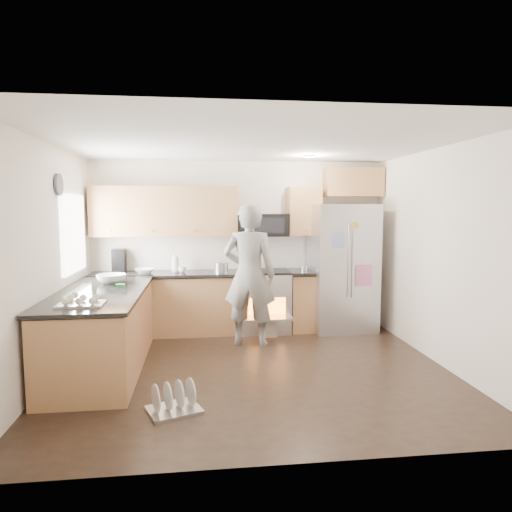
{
  "coord_description": "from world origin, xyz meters",
  "views": [
    {
      "loc": [
        -0.59,
        -5.12,
        1.88
      ],
      "look_at": [
        0.09,
        0.5,
        1.28
      ],
      "focal_mm": 32.0,
      "sensor_mm": 36.0,
      "label": 1
    }
  ],
  "objects": [
    {
      "name": "ground",
      "position": [
        0.0,
        0.0,
        0.0
      ],
      "size": [
        4.5,
        4.5,
        0.0
      ],
      "primitive_type": "plane",
      "color": "black",
      "rests_on": "ground"
    },
    {
      "name": "room_shell",
      "position": [
        -0.04,
        0.02,
        1.67
      ],
      "size": [
        4.54,
        4.04,
        2.62
      ],
      "color": "white",
      "rests_on": "ground"
    },
    {
      "name": "back_cabinet_run",
      "position": [
        -0.59,
        1.75,
        0.96
      ],
      "size": [
        4.45,
        0.64,
        2.5
      ],
      "color": "#A76842",
      "rests_on": "ground"
    },
    {
      "name": "peninsula",
      "position": [
        -1.75,
        0.25,
        0.47
      ],
      "size": [
        0.96,
        2.36,
        1.04
      ],
      "color": "#A76842",
      "rests_on": "ground"
    },
    {
      "name": "stove_range",
      "position": [
        0.35,
        1.69,
        0.68
      ],
      "size": [
        0.76,
        0.97,
        1.79
      ],
      "color": "#B7B7BC",
      "rests_on": "ground"
    },
    {
      "name": "refrigerator",
      "position": [
        1.56,
        1.61,
        0.97
      ],
      "size": [
        0.98,
        0.78,
        1.94
      ],
      "rotation": [
        0.0,
        0.0,
        0.04
      ],
      "color": "#B7B7BC",
      "rests_on": "ground"
    },
    {
      "name": "person",
      "position": [
        0.06,
        0.98,
        0.97
      ],
      "size": [
        0.8,
        0.62,
        1.95
      ],
      "primitive_type": "imported",
      "rotation": [
        0.0,
        0.0,
        2.9
      ],
      "color": "gray",
      "rests_on": "ground"
    },
    {
      "name": "dish_rack",
      "position": [
        -0.86,
        -1.0,
        0.08
      ],
      "size": [
        0.57,
        0.51,
        0.29
      ],
      "rotation": [
        0.0,
        0.0,
        0.37
      ],
      "color": "#B7B7BC",
      "rests_on": "ground"
    }
  ]
}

